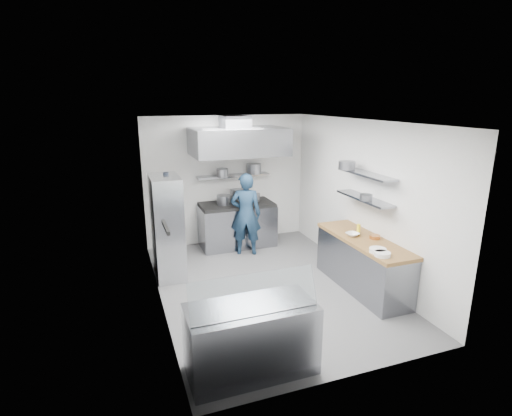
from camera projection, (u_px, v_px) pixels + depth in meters
name	position (u px, v px, depth m)	size (l,w,h in m)	color
floor	(268.00, 286.00, 6.92)	(5.00, 5.00, 0.00)	#4A4A4D
ceiling	(269.00, 121.00, 6.18)	(5.00, 5.00, 0.00)	silver
wall_back	(227.00, 180.00, 8.82)	(3.60, 0.02, 2.80)	white
wall_front	(354.00, 267.00, 4.28)	(3.60, 0.02, 2.80)	white
wall_left	(157.00, 219.00, 5.96)	(5.00, 0.02, 2.80)	white
wall_right	(362.00, 199.00, 7.14)	(5.00, 0.02, 2.80)	white
gas_range	(237.00, 226.00, 8.74)	(1.60, 0.80, 0.90)	gray
cooktop	(237.00, 205.00, 8.61)	(1.57, 0.78, 0.06)	black
stock_pot_left	(224.00, 200.00, 8.49)	(0.31, 0.31, 0.20)	slate
stock_pot_mid	(238.00, 194.00, 8.90)	(0.34, 0.34, 0.24)	slate
stock_pot_right	(254.00, 197.00, 8.80)	(0.26, 0.26, 0.16)	slate
over_range_shelf	(233.00, 176.00, 8.67)	(1.60, 0.30, 0.04)	gray
shelf_pot_a	(222.00, 173.00, 8.38)	(0.24, 0.24, 0.18)	slate
shelf_pot_b	(254.00, 169.00, 8.77)	(0.31, 0.31, 0.22)	slate
extractor_hood	(238.00, 141.00, 8.09)	(1.90, 1.15, 0.55)	gray
hood_duct	(235.00, 122.00, 8.19)	(0.55, 0.55, 0.24)	slate
red_firebox	(170.00, 184.00, 8.35)	(0.22, 0.10, 0.26)	#B62A0E
chef	(246.00, 214.00, 8.16)	(0.62, 0.41, 1.71)	#172F47
wire_rack	(167.00, 227.00, 7.12)	(0.50, 0.90, 1.85)	silver
rack_bin_a	(168.00, 235.00, 7.08)	(0.18, 0.22, 0.20)	white
rack_bin_b	(164.00, 202.00, 7.31)	(0.13, 0.17, 0.15)	yellow
rack_jar	(166.00, 177.00, 7.03)	(0.10, 0.10, 0.18)	black
knife_strip	(166.00, 227.00, 5.11)	(0.04, 0.55, 0.05)	black
prep_counter_base	(362.00, 265.00, 6.75)	(0.62, 2.00, 0.84)	gray
prep_counter_top	(364.00, 240.00, 6.63)	(0.65, 2.04, 0.06)	olive
plate_stack_a	(378.00, 250.00, 6.02)	(0.26, 0.26, 0.06)	white
plate_stack_b	(382.00, 254.00, 5.87)	(0.24, 0.24, 0.06)	white
copper_pan	(375.00, 237.00, 6.60)	(0.18, 0.18, 0.06)	#BF7335
squeeze_bottle	(359.00, 229.00, 6.79)	(0.06, 0.06, 0.18)	yellow
mixing_bowl	(352.00, 234.00, 6.73)	(0.21, 0.21, 0.05)	white
wall_shelf_lower	(364.00, 198.00, 6.79)	(0.30, 1.30, 0.04)	gray
wall_shelf_upper	(366.00, 174.00, 6.68)	(0.30, 1.30, 0.04)	gray
shelf_pot_c	(366.00, 197.00, 6.57)	(0.21, 0.21, 0.10)	slate
shelf_pot_d	(347.00, 165.00, 7.00)	(0.29, 0.29, 0.14)	slate
display_case	(251.00, 339.00, 4.67)	(1.50, 0.70, 0.85)	gray
display_glass	(254.00, 294.00, 4.39)	(1.47, 0.02, 0.45)	silver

